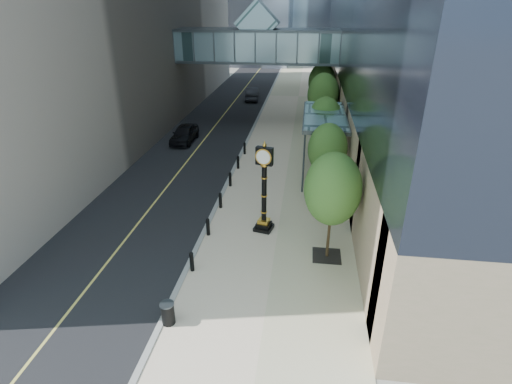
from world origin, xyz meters
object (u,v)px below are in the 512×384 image
street_clock (264,194)px  trash_bin (168,314)px  pedestrian (319,197)px  car_far (252,94)px  car_near (184,134)px

street_clock → trash_bin: street_clock is taller
street_clock → trash_bin: bearing=-97.3°
trash_bin → pedestrian: bearing=60.0°
trash_bin → car_far: 39.86m
trash_bin → car_near: size_ratio=0.20×
street_clock → car_far: bearing=112.7°
trash_bin → pedestrian: size_ratio=0.54×
street_clock → car_near: 16.95m
street_clock → car_near: street_clock is taller
car_near → car_far: car_far is taller
street_clock → car_far: 32.65m
trash_bin → car_near: 22.78m
street_clock → trash_bin: 8.30m
car_near → car_far: (3.67, 17.79, 0.01)m
street_clock → trash_bin: size_ratio=5.55×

